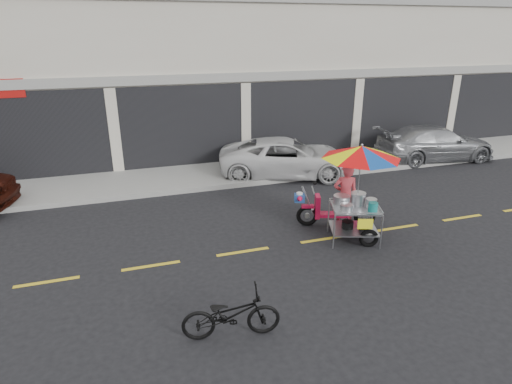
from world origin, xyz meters
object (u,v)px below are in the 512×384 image
object	(u,v)px
silver_pickup	(435,143)
food_vendor_rig	(354,177)
near_bicycle	(231,314)
white_pickup	(287,157)

from	to	relation	value
silver_pickup	food_vendor_rig	bearing A→B (deg)	131.87
silver_pickup	food_vendor_rig	distance (m)	7.74
near_bicycle	food_vendor_rig	xyz separation A→B (m)	(3.65, 2.71, 1.03)
white_pickup	silver_pickup	distance (m)	5.96
near_bicycle	silver_pickup	bearing A→B (deg)	-44.21
silver_pickup	white_pickup	bearing A→B (deg)	95.07
white_pickup	food_vendor_rig	distance (m)	4.69
food_vendor_rig	silver_pickup	bearing A→B (deg)	55.63
silver_pickup	near_bicycle	world-z (taller)	silver_pickup
food_vendor_rig	white_pickup	bearing A→B (deg)	106.29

